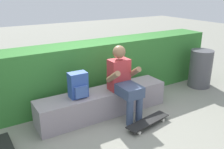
# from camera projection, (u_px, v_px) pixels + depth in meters

# --- Properties ---
(ground_plane) EXTENTS (24.00, 24.00, 0.00)m
(ground_plane) POSITION_uv_depth(u_px,v_px,m) (115.00, 123.00, 3.90)
(ground_plane) COLOR gray
(bench_main) EXTENTS (2.28, 0.47, 0.43)m
(bench_main) POSITION_uv_depth(u_px,v_px,m) (104.00, 102.00, 4.13)
(bench_main) COLOR gray
(bench_main) RESTS_ON ground
(person_skater) EXTENTS (0.49, 0.62, 1.18)m
(person_skater) POSITION_uv_depth(u_px,v_px,m) (124.00, 80.00, 3.94)
(person_skater) COLOR #B73338
(person_skater) RESTS_ON ground
(skateboard_near_person) EXTENTS (0.82, 0.33, 0.09)m
(skateboard_near_person) POSITION_uv_depth(u_px,v_px,m) (148.00, 121.00, 3.80)
(skateboard_near_person) COLOR black
(skateboard_near_person) RESTS_ON ground
(backpack_on_bench) EXTENTS (0.28, 0.23, 0.40)m
(backpack_on_bench) POSITION_uv_depth(u_px,v_px,m) (78.00, 85.00, 3.76)
(backpack_on_bench) COLOR #2D4C99
(backpack_on_bench) RESTS_ON bench_main
(hedge_row) EXTENTS (6.40, 0.62, 1.09)m
(hedge_row) POSITION_uv_depth(u_px,v_px,m) (66.00, 76.00, 4.40)
(hedge_row) COLOR #31742F
(hedge_row) RESTS_ON ground
(trash_bin) EXTENTS (0.47, 0.47, 0.81)m
(trash_bin) POSITION_uv_depth(u_px,v_px,m) (200.00, 69.00, 5.25)
(trash_bin) COLOR #4C4C51
(trash_bin) RESTS_ON ground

